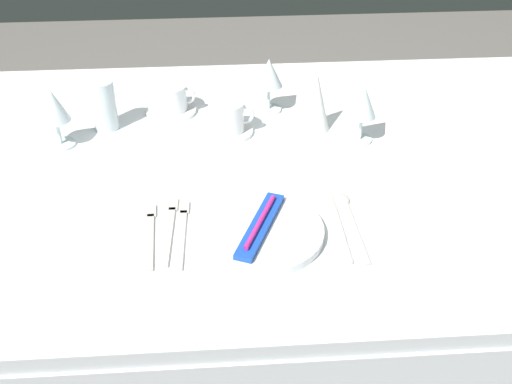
# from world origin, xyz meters

# --- Properties ---
(ground_plane) EXTENTS (6.00, 6.00, 0.00)m
(ground_plane) POSITION_xyz_m (0.00, 0.00, 0.00)
(ground_plane) COLOR slate
(dining_table) EXTENTS (1.80, 1.11, 0.74)m
(dining_table) POSITION_xyz_m (0.00, 0.00, 0.66)
(dining_table) COLOR white
(dining_table) RESTS_ON ground
(dinner_plate) EXTENTS (0.25, 0.25, 0.02)m
(dinner_plate) POSITION_xyz_m (-0.02, -0.27, 0.75)
(dinner_plate) COLOR white
(dinner_plate) RESTS_ON dining_table
(toothbrush_package) EXTENTS (0.11, 0.21, 0.02)m
(toothbrush_package) POSITION_xyz_m (-0.02, -0.27, 0.77)
(toothbrush_package) COLOR blue
(toothbrush_package) RESTS_ON dinner_plate
(fork_outer) EXTENTS (0.02, 0.21, 0.00)m
(fork_outer) POSITION_xyz_m (-0.18, -0.24, 0.74)
(fork_outer) COLOR beige
(fork_outer) RESTS_ON dining_table
(fork_inner) EXTENTS (0.03, 0.21, 0.00)m
(fork_inner) POSITION_xyz_m (-0.20, -0.23, 0.74)
(fork_inner) COLOR beige
(fork_inner) RESTS_ON dining_table
(fork_salad) EXTENTS (0.03, 0.20, 0.00)m
(fork_salad) POSITION_xyz_m (-0.24, -0.25, 0.74)
(fork_salad) COLOR beige
(fork_salad) RESTS_ON dining_table
(dinner_knife) EXTENTS (0.02, 0.22, 0.00)m
(dinner_knife) POSITION_xyz_m (0.13, -0.26, 0.74)
(dinner_knife) COLOR beige
(dinner_knife) RESTS_ON dining_table
(spoon_soup) EXTENTS (0.03, 0.23, 0.01)m
(spoon_soup) POSITION_xyz_m (0.16, -0.23, 0.74)
(spoon_soup) COLOR beige
(spoon_soup) RESTS_ON dining_table
(saucer_left) EXTENTS (0.12, 0.12, 0.01)m
(saucer_left) POSITION_xyz_m (-0.07, 0.14, 0.74)
(saucer_left) COLOR white
(saucer_left) RESTS_ON dining_table
(coffee_cup_left) EXTENTS (0.10, 0.08, 0.07)m
(coffee_cup_left) POSITION_xyz_m (-0.07, 0.14, 0.79)
(coffee_cup_left) COLOR white
(coffee_cup_left) RESTS_ON saucer_left
(saucer_right) EXTENTS (0.13, 0.13, 0.01)m
(saucer_right) POSITION_xyz_m (-0.22, 0.26, 0.74)
(saucer_right) COLOR white
(saucer_right) RESTS_ON dining_table
(coffee_cup_right) EXTENTS (0.11, 0.09, 0.07)m
(coffee_cup_right) POSITION_xyz_m (-0.22, 0.26, 0.78)
(coffee_cup_right) COLOR white
(coffee_cup_right) RESTS_ON saucer_right
(wine_glass_centre) EXTENTS (0.07, 0.07, 0.15)m
(wine_glass_centre) POSITION_xyz_m (0.25, 0.08, 0.84)
(wine_glass_centre) COLOR silver
(wine_glass_centre) RESTS_ON dining_table
(wine_glass_left) EXTENTS (0.07, 0.07, 0.15)m
(wine_glass_left) POSITION_xyz_m (-0.48, 0.11, 0.84)
(wine_glass_left) COLOR silver
(wine_glass_left) RESTS_ON dining_table
(wine_glass_right) EXTENTS (0.07, 0.07, 0.15)m
(wine_glass_right) POSITION_xyz_m (0.04, 0.25, 0.84)
(wine_glass_right) COLOR silver
(wine_glass_right) RESTS_ON dining_table
(drink_tumbler) EXTENTS (0.06, 0.06, 0.13)m
(drink_tumbler) POSITION_xyz_m (-0.38, 0.19, 0.80)
(drink_tumbler) COLOR silver
(drink_tumbler) RESTS_ON dining_table
(napkin_folded) EXTENTS (0.08, 0.08, 0.16)m
(napkin_folded) POSITION_xyz_m (0.14, 0.15, 0.82)
(napkin_folded) COLOR white
(napkin_folded) RESTS_ON dining_table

